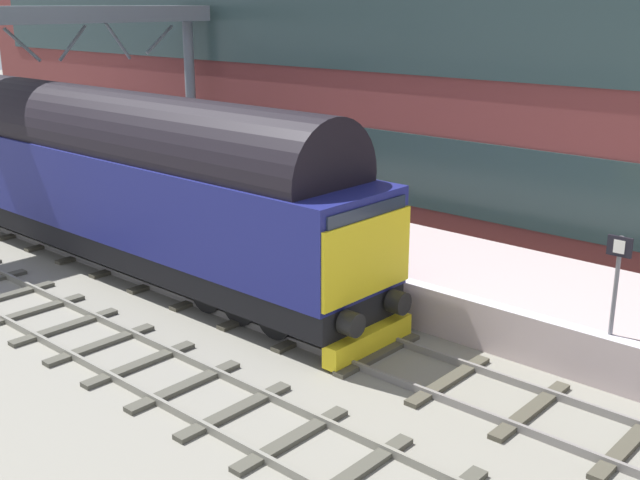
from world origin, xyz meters
TOP-DOWN VIEW (x-y plane):
  - ground_plane at (0.00, 0.00)m, footprint 140.00×140.00m
  - track_main at (0.00, 0.00)m, footprint 2.50×60.00m
  - track_adjacent_west at (-3.43, -0.00)m, footprint 2.50×60.00m
  - station_platform at (3.60, 0.00)m, footprint 4.00×44.00m
  - station_building at (9.50, 5.25)m, footprint 4.85×42.01m
  - diesel_locomotive at (0.00, 7.52)m, footprint 2.74×19.84m
  - platform_number_sign at (1.84, -6.35)m, footprint 0.10×0.44m
  - overhead_footbridge at (0.33, 11.12)m, footprint 12.73×2.00m

SIDE VIEW (x-z plane):
  - ground_plane at x=0.00m, z-range 0.00..0.00m
  - track_adjacent_west at x=-3.43m, z-range -0.02..0.13m
  - track_main at x=0.00m, z-range -0.02..0.13m
  - station_platform at x=3.60m, z-range 0.00..1.01m
  - platform_number_sign at x=1.84m, z-range 1.32..3.18m
  - diesel_locomotive at x=0.00m, z-range 0.15..4.83m
  - station_building at x=9.50m, z-range 0.00..11.40m
  - overhead_footbridge at x=0.33m, z-range 2.72..9.41m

